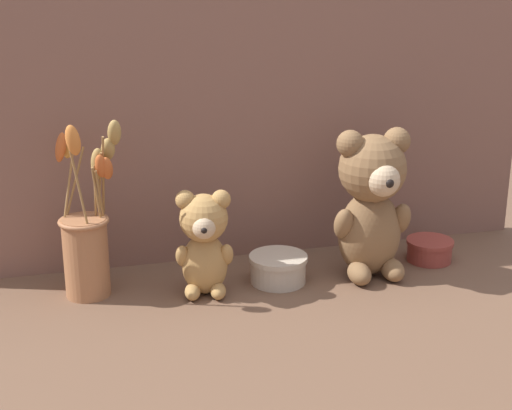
% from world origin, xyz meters
% --- Properties ---
extents(ground_plane, '(4.00, 4.00, 0.00)m').
position_xyz_m(ground_plane, '(0.00, 0.00, 0.00)').
color(ground_plane, brown).
extents(backdrop_wall, '(1.27, 0.02, 0.59)m').
position_xyz_m(backdrop_wall, '(0.00, 0.17, 0.29)').
color(backdrop_wall, '#845B4C').
rests_on(backdrop_wall, ground).
extents(teddy_bear_large, '(0.16, 0.15, 0.30)m').
position_xyz_m(teddy_bear_large, '(0.23, -0.01, 0.16)').
color(teddy_bear_large, olive).
rests_on(teddy_bear_large, ground).
extents(teddy_bear_medium, '(0.11, 0.10, 0.21)m').
position_xyz_m(teddy_bear_medium, '(-0.11, -0.01, 0.11)').
color(teddy_bear_medium, tan).
rests_on(teddy_bear_medium, ground).
extents(flower_vase, '(0.13, 0.12, 0.34)m').
position_xyz_m(flower_vase, '(-0.32, 0.04, 0.11)').
color(flower_vase, '#AD7047').
rests_on(flower_vase, ground).
extents(decorative_tin_tall, '(0.10, 0.10, 0.05)m').
position_xyz_m(decorative_tin_tall, '(0.38, 0.03, 0.02)').
color(decorative_tin_tall, '#993D33').
rests_on(decorative_tin_tall, ground).
extents(decorative_tin_short, '(0.11, 0.11, 0.06)m').
position_xyz_m(decorative_tin_short, '(0.04, 0.01, 0.03)').
color(decorative_tin_short, beige).
rests_on(decorative_tin_short, ground).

